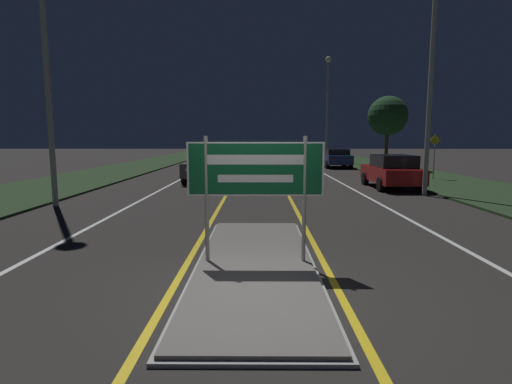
# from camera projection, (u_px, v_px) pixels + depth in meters

# --- Properties ---
(ground_plane) EXTENTS (160.00, 160.00, 0.00)m
(ground_plane) POSITION_uv_depth(u_px,v_px,m) (255.00, 297.00, 5.62)
(ground_plane) COLOR #282623
(median_island) EXTENTS (2.07, 6.31, 0.10)m
(median_island) POSITION_uv_depth(u_px,v_px,m) (255.00, 264.00, 6.99)
(median_island) COLOR #999993
(median_island) RESTS_ON ground_plane
(verge_left) EXTENTS (5.00, 100.00, 0.08)m
(verge_left) POSITION_uv_depth(u_px,v_px,m) (109.00, 173.00, 25.50)
(verge_left) COLOR #23381E
(verge_left) RESTS_ON ground_plane
(verge_right) EXTENTS (5.00, 100.00, 0.08)m
(verge_right) POSITION_uv_depth(u_px,v_px,m) (407.00, 173.00, 25.37)
(verge_right) COLOR #23381E
(verge_right) RESTS_ON ground_plane
(centre_line_yellow_left) EXTENTS (0.12, 70.00, 0.01)m
(centre_line_yellow_left) POSITION_uv_depth(u_px,v_px,m) (242.00, 168.00, 30.40)
(centre_line_yellow_left) COLOR gold
(centre_line_yellow_left) RESTS_ON ground_plane
(centre_line_yellow_right) EXTENTS (0.12, 70.00, 0.01)m
(centre_line_yellow_right) POSITION_uv_depth(u_px,v_px,m) (274.00, 168.00, 30.39)
(centre_line_yellow_right) COLOR gold
(centre_line_yellow_right) RESTS_ON ground_plane
(lane_line_white_left) EXTENTS (0.12, 70.00, 0.01)m
(lane_line_white_left) POSITION_uv_depth(u_px,v_px,m) (203.00, 168.00, 30.42)
(lane_line_white_left) COLOR silver
(lane_line_white_left) RESTS_ON ground_plane
(lane_line_white_right) EXTENTS (0.12, 70.00, 0.01)m
(lane_line_white_right) POSITION_uv_depth(u_px,v_px,m) (313.00, 168.00, 30.37)
(lane_line_white_right) COLOR silver
(lane_line_white_right) RESTS_ON ground_plane
(edge_line_white_left) EXTENTS (0.10, 70.00, 0.01)m
(edge_line_white_left) POSITION_uv_depth(u_px,v_px,m) (164.00, 168.00, 30.44)
(edge_line_white_left) COLOR silver
(edge_line_white_left) RESTS_ON ground_plane
(edge_line_white_right) EXTENTS (0.10, 70.00, 0.01)m
(edge_line_white_right) POSITION_uv_depth(u_px,v_px,m) (352.00, 168.00, 30.34)
(edge_line_white_right) COLOR silver
(edge_line_white_right) RESTS_ON ground_plane
(highway_sign) EXTENTS (2.33, 0.07, 2.16)m
(highway_sign) POSITION_uv_depth(u_px,v_px,m) (255.00, 174.00, 6.77)
(highway_sign) COLOR #9E9E99
(highway_sign) RESTS_ON median_island
(streetlight_right_near) EXTENTS (0.62, 0.62, 10.12)m
(streetlight_right_near) POSITION_uv_depth(u_px,v_px,m) (435.00, 8.00, 14.63)
(streetlight_right_near) COLOR #9E9E99
(streetlight_right_near) RESTS_ON ground_plane
(streetlight_right_far) EXTENTS (0.53, 0.53, 9.48)m
(streetlight_right_far) POSITION_uv_depth(u_px,v_px,m) (328.00, 95.00, 36.08)
(streetlight_right_far) COLOR #9E9E99
(streetlight_right_far) RESTS_ON ground_plane
(car_receding_0) EXTENTS (1.88, 4.05, 1.50)m
(car_receding_0) POSITION_uv_depth(u_px,v_px,m) (392.00, 171.00, 17.80)
(car_receding_0) COLOR maroon
(car_receding_0) RESTS_ON ground_plane
(car_receding_1) EXTENTS (1.94, 4.21, 1.42)m
(car_receding_1) POSITION_uv_depth(u_px,v_px,m) (336.00, 158.00, 30.41)
(car_receding_1) COLOR navy
(car_receding_1) RESTS_ON ground_plane
(car_approaching_0) EXTENTS (1.85, 4.83, 1.55)m
(car_approaching_0) POSITION_uv_depth(u_px,v_px,m) (205.00, 165.00, 20.89)
(car_approaching_0) COLOR #4C514C
(car_approaching_0) RESTS_ON ground_plane
(warning_sign) EXTENTS (0.60, 0.06, 2.33)m
(warning_sign) POSITION_uv_depth(u_px,v_px,m) (434.00, 152.00, 21.19)
(warning_sign) COLOR #9E9E99
(warning_sign) RESTS_ON verge_right
(roadside_palm_right) EXTENTS (2.68, 2.68, 5.01)m
(roadside_palm_right) POSITION_uv_depth(u_px,v_px,m) (388.00, 116.00, 27.32)
(roadside_palm_right) COLOR #4C3823
(roadside_palm_right) RESTS_ON verge_right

